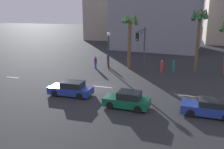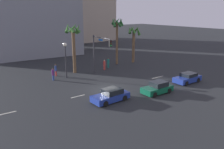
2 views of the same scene
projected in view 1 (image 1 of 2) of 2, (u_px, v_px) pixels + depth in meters
name	position (u px, v px, depth m)	size (l,w,h in m)	color
ground_plane	(100.00, 87.00, 27.04)	(220.00, 220.00, 0.00)	#232628
lane_stripe_1	(12.00, 77.00, 30.75)	(1.84, 0.14, 0.01)	silver
lane_stripe_2	(68.00, 83.00, 28.30)	(1.84, 0.14, 0.01)	silver
lane_stripe_3	(102.00, 87.00, 26.96)	(2.29, 0.14, 0.01)	silver
lane_stripe_4	(190.00, 96.00, 24.07)	(2.30, 0.14, 0.01)	silver
car_0	(209.00, 108.00, 19.58)	(4.23, 2.00, 1.34)	navy
car_1	(127.00, 100.00, 21.15)	(4.01, 1.99, 1.45)	#0F5138
car_2	(71.00, 89.00, 24.23)	(4.37, 2.08, 1.43)	navy
traffic_signal	(142.00, 44.00, 30.86)	(0.32, 4.86, 6.11)	#38383D
streetlamp	(109.00, 43.00, 33.82)	(0.56, 0.56, 5.31)	#2D2D33
pedestrian_0	(174.00, 65.00, 33.33)	(0.41, 0.41, 1.74)	#1E7266
pedestrian_1	(108.00, 60.00, 36.59)	(0.34, 0.34, 1.87)	#BF3833
pedestrian_2	(162.00, 66.00, 32.90)	(0.41, 0.41, 1.75)	#BF3833
pedestrian_3	(96.00, 62.00, 35.25)	(0.49, 0.49, 1.79)	#2D478C
palm_tree_1	(130.00, 30.00, 34.51)	(2.62, 2.56, 8.04)	brown
palm_tree_2	(199.00, 23.00, 32.02)	(2.42, 2.63, 8.72)	brown
building_2	(119.00, 17.00, 72.55)	(15.78, 17.00, 12.69)	#9E9384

